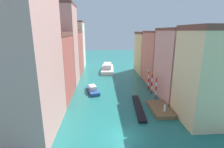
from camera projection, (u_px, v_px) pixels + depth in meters
ground_plane at (112, 82)px, 45.65m from camera, size 154.00×154.00×0.00m
building_left_0 at (21, 57)px, 21.06m from camera, size 8.00×11.73×20.60m
building_left_1 at (50, 66)px, 33.05m from camera, size 8.00×11.43×13.30m
building_left_2 at (61, 45)px, 42.18m from camera, size 8.00×8.43×19.93m
building_left_3 at (69, 52)px, 53.15m from camera, size 8.00×12.14×13.56m
building_left_4 at (74, 45)px, 62.97m from camera, size 8.00×8.70×16.90m
building_right_0 at (210, 75)px, 24.35m from camera, size 8.00×7.66×14.32m
building_right_1 at (181, 64)px, 33.26m from camera, size 8.00×9.90×14.07m
building_right_2 at (161, 57)px, 43.64m from camera, size 8.00×10.89×13.50m
building_right_3 at (149, 52)px, 54.52m from camera, size 8.00×10.93×13.24m
waterfront_dock at (160, 109)px, 29.01m from camera, size 3.14×6.43×0.66m
person_on_dock at (165, 108)px, 27.34m from camera, size 0.36×0.36×1.37m
mooring_pole_0 at (156, 88)px, 33.58m from camera, size 0.30×0.30×4.74m
mooring_pole_1 at (152, 83)px, 36.23m from camera, size 0.33×0.33×4.84m
mooring_pole_2 at (149, 81)px, 39.21m from camera, size 0.33×0.33×3.85m
mooring_pole_3 at (148, 77)px, 40.18m from camera, size 0.27×0.27×5.11m
vaporetto_white at (107, 68)px, 57.30m from camera, size 4.63×12.20×2.63m
gondola_black at (138, 107)px, 29.90m from camera, size 2.15×10.39×0.43m
motorboat_0 at (93, 90)px, 37.71m from camera, size 3.47×6.18×1.57m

